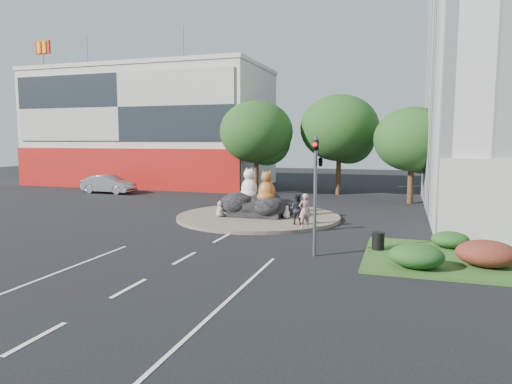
% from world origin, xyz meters
% --- Properties ---
extents(ground, '(120.00, 120.00, 0.00)m').
position_xyz_m(ground, '(0.00, 0.00, 0.00)').
color(ground, black).
rests_on(ground, ground).
extents(roundabout_island, '(10.00, 10.00, 0.20)m').
position_xyz_m(roundabout_island, '(0.00, 10.00, 0.10)').
color(roundabout_island, brown).
rests_on(roundabout_island, ground).
extents(rock_plinth, '(3.20, 2.60, 0.90)m').
position_xyz_m(rock_plinth, '(0.00, 10.00, 0.65)').
color(rock_plinth, black).
rests_on(rock_plinth, roundabout_island).
extents(shophouse_block, '(25.20, 12.30, 17.40)m').
position_xyz_m(shophouse_block, '(-18.00, 27.91, 6.18)').
color(shophouse_block, beige).
rests_on(shophouse_block, ground).
extents(grass_verge, '(10.00, 6.00, 0.12)m').
position_xyz_m(grass_verge, '(12.00, 3.00, 0.06)').
color(grass_verge, '#2B4818').
rests_on(grass_verge, ground).
extents(tree_left, '(6.46, 6.46, 8.27)m').
position_xyz_m(tree_left, '(-3.93, 22.06, 5.25)').
color(tree_left, '#382314').
rests_on(tree_left, ground).
extents(tree_mid, '(6.84, 6.84, 8.76)m').
position_xyz_m(tree_mid, '(3.07, 24.06, 5.56)').
color(tree_mid, '#382314').
rests_on(tree_mid, ground).
extents(tree_right, '(5.70, 5.70, 7.30)m').
position_xyz_m(tree_right, '(9.07, 20.06, 4.63)').
color(tree_right, '#382314').
rests_on(tree_right, ground).
extents(hedge_near_green, '(2.00, 1.60, 0.90)m').
position_xyz_m(hedge_near_green, '(9.00, 1.00, 0.57)').
color(hedge_near_green, '#133E17').
rests_on(hedge_near_green, grass_verge).
extents(hedge_red, '(2.20, 1.76, 0.99)m').
position_xyz_m(hedge_red, '(11.50, 2.00, 0.61)').
color(hedge_red, '#441412').
rests_on(hedge_red, grass_verge).
extents(hedge_back_green, '(1.60, 1.28, 0.72)m').
position_xyz_m(hedge_back_green, '(10.50, 4.80, 0.48)').
color(hedge_back_green, '#133E17').
rests_on(hedge_back_green, grass_verge).
extents(traffic_light, '(0.44, 1.24, 5.00)m').
position_xyz_m(traffic_light, '(5.10, 2.00, 3.62)').
color(traffic_light, '#595B60').
rests_on(traffic_light, ground).
extents(street_lamp, '(2.34, 0.22, 8.06)m').
position_xyz_m(street_lamp, '(12.82, 8.00, 4.55)').
color(street_lamp, '#595B60').
rests_on(street_lamp, ground).
extents(cat_white, '(1.51, 1.41, 2.04)m').
position_xyz_m(cat_white, '(-0.66, 10.20, 2.12)').
color(cat_white, beige).
rests_on(cat_white, rock_plinth).
extents(cat_tabby, '(1.22, 1.07, 1.96)m').
position_xyz_m(cat_tabby, '(0.70, 9.48, 2.08)').
color(cat_tabby, '#A86C23').
rests_on(cat_tabby, rock_plinth).
extents(kitten_calico, '(0.79, 0.79, 1.00)m').
position_xyz_m(kitten_calico, '(-2.04, 8.79, 0.70)').
color(kitten_calico, silver).
rests_on(kitten_calico, roundabout_island).
extents(kitten_white, '(0.57, 0.52, 0.78)m').
position_xyz_m(kitten_white, '(1.90, 9.51, 0.59)').
color(kitten_white, silver).
rests_on(kitten_white, roundabout_island).
extents(pedestrian_pink, '(0.79, 0.76, 1.83)m').
position_xyz_m(pedestrian_pink, '(3.55, 6.89, 1.11)').
color(pedestrian_pink, tan).
rests_on(pedestrian_pink, roundabout_island).
extents(pedestrian_dark, '(0.90, 0.75, 1.68)m').
position_xyz_m(pedestrian_dark, '(2.93, 7.80, 1.04)').
color(pedestrian_dark, black).
rests_on(pedestrian_dark, roundabout_island).
extents(parked_car, '(5.06, 1.94, 1.65)m').
position_xyz_m(parked_car, '(-16.96, 18.55, 0.82)').
color(parked_car, '#A8AAAF').
rests_on(parked_car, ground).
extents(litter_bin, '(0.61, 0.61, 0.75)m').
position_xyz_m(litter_bin, '(7.50, 3.49, 0.50)').
color(litter_bin, black).
rests_on(litter_bin, grass_verge).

